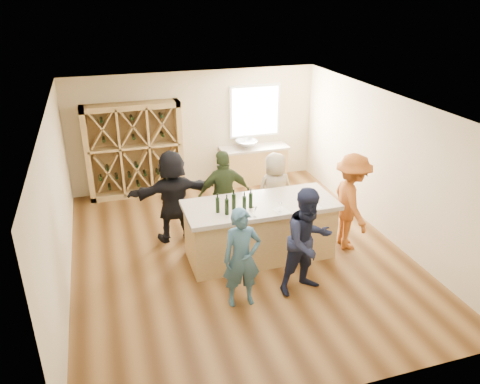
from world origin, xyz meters
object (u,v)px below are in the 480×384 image
object	(u,v)px
wine_rack	(135,150)
person_near_right	(308,242)
person_server	(351,202)
tasting_counter_base	(260,232)
person_far_right	(275,191)
wine_bottle_c	(234,202)
person_near_left	(242,258)
person_far_mid	(224,195)
sink	(246,144)
wine_bottle_a	(218,205)
wine_bottle_e	(251,201)
person_far_left	(173,196)
wine_bottle_b	(227,207)
wine_bottle_d	(244,204)

from	to	relation	value
wine_rack	person_near_right	xyz separation A→B (m)	(2.22, -4.70, -0.20)
person_near_right	person_server	xyz separation A→B (m)	(1.36, 1.05, 0.02)
tasting_counter_base	person_far_right	bearing A→B (deg)	56.18
wine_bottle_c	person_far_right	bearing A→B (deg)	42.54
person_near_left	person_far_mid	world-z (taller)	person_far_mid
wine_rack	sink	world-z (taller)	wine_rack
tasting_counter_base	wine_bottle_c	size ratio (longest dim) A/B	8.92
person_server	person_far_right	size ratio (longest dim) A/B	1.16
person_far_right	wine_bottle_a	bearing A→B (deg)	33.27
person_near_right	person_far_right	world-z (taller)	person_near_right
sink	person_near_right	world-z (taller)	person_near_right
wine_bottle_e	person_server	bearing A→B (deg)	-0.79
wine_bottle_c	person_far_left	size ratio (longest dim) A/B	0.16
wine_bottle_a	wine_bottle_e	world-z (taller)	wine_bottle_e
wine_bottle_b	person_server	xyz separation A→B (m)	(2.42, 0.09, -0.29)
person_far_left	wine_bottle_e	bearing A→B (deg)	130.51
person_server	person_far_right	world-z (taller)	person_server
sink	tasting_counter_base	xyz separation A→B (m)	(-0.85, -3.41, -0.51)
person_near_right	person_far_mid	world-z (taller)	person_near_right
wine_bottle_b	wine_bottle_a	bearing A→B (deg)	136.73
person_far_mid	person_server	bearing A→B (deg)	154.13
tasting_counter_base	wine_bottle_a	world-z (taller)	wine_bottle_a
wine_bottle_e	person_near_right	size ratio (longest dim) A/B	0.15
wine_bottle_e	person_near_right	xyz separation A→B (m)	(0.60, -1.08, -0.31)
person_far_right	person_near_left	bearing A→B (deg)	54.12
wine_bottle_c	person_far_mid	distance (m)	1.07
sink	person_server	world-z (taller)	person_server
person_near_right	person_server	bearing A→B (deg)	26.52
person_far_left	tasting_counter_base	bearing A→B (deg)	138.83
wine_bottle_a	wine_bottle_c	world-z (taller)	wine_bottle_c
tasting_counter_base	wine_bottle_c	distance (m)	0.90
person_far_right	tasting_counter_base	bearing A→B (deg)	52.48
tasting_counter_base	person_far_mid	size ratio (longest dim) A/B	1.45
wine_bottle_d	person_near_right	world-z (taller)	person_near_right
sink	wine_bottle_b	xyz separation A→B (m)	(-1.54, -3.67, 0.21)
person_near_left	wine_bottle_e	bearing A→B (deg)	68.77
tasting_counter_base	person_far_mid	xyz separation A→B (m)	(-0.42, 0.90, 0.40)
person_near_left	wine_bottle_b	bearing A→B (deg)	90.84
wine_bottle_b	person_server	bearing A→B (deg)	2.23
wine_bottle_b	person_far_mid	distance (m)	1.23
person_far_right	person_far_left	bearing A→B (deg)	-7.59
wine_bottle_a	person_near_right	world-z (taller)	person_near_right
person_far_mid	person_far_left	world-z (taller)	person_far_left
person_near_right	person_near_left	bearing A→B (deg)	169.74
wine_bottle_a	person_server	distance (m)	2.56
wine_bottle_b	wine_bottle_e	world-z (taller)	wine_bottle_b
person_far_right	person_near_right	bearing A→B (deg)	78.89
sink	wine_bottle_e	bearing A→B (deg)	-106.89
wine_rack	wine_bottle_c	xyz separation A→B (m)	(1.33, -3.59, 0.13)
wine_bottle_b	wine_bottle_e	xyz separation A→B (m)	(0.46, 0.12, -0.00)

